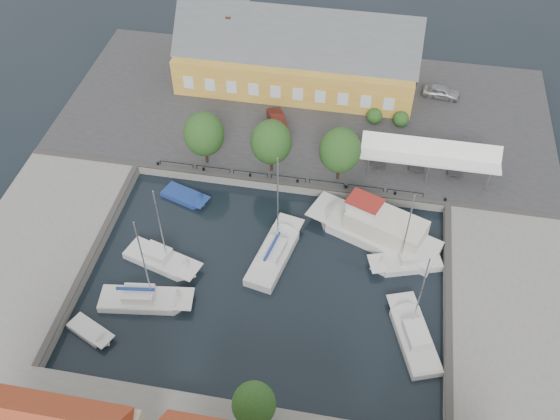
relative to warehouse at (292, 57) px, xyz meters
name	(u,v)px	position (x,y,z in m)	size (l,w,h in m)	color
ground	(269,267)	(2.60, -28.36, -4.43)	(140.00, 140.00, 0.00)	black
north_quay	(306,113)	(2.60, -5.36, -3.93)	(56.00, 26.00, 1.00)	#2D2D30
west_quay	(37,248)	(-19.40, -30.36, -3.93)	(12.00, 24.00, 1.00)	slate
east_quay	(515,317)	(24.60, -30.36, -3.93)	(12.00, 24.00, 1.00)	slate
quay_edge_fittings	(278,222)	(2.62, -23.61, -3.37)	(56.00, 24.72, 0.40)	#383533
warehouse	(292,57)	(0.00, 0.00, 0.00)	(28.56, 14.00, 9.55)	#CB8831
tent_canopy	(430,153)	(16.60, -13.86, -0.74)	(14.00, 4.00, 2.83)	white
quay_trees	(271,142)	(0.60, -16.36, 0.45)	(18.20, 4.20, 6.30)	black
car_silver	(441,92)	(18.05, -0.13, -2.68)	(1.77, 4.41, 1.50)	#96999D
car_red	(278,122)	(-0.06, -9.12, -2.69)	(1.56, 4.47, 1.47)	#591A14
center_sailboat	(274,255)	(2.90, -27.08, -4.06)	(4.40, 9.28, 12.36)	silver
trawler	(378,231)	(12.31, -22.92, -3.41)	(13.59, 8.44, 5.00)	silver
east_boat_a	(407,263)	(15.23, -25.85, -4.17)	(7.13, 4.23, 9.92)	silver
east_boat_c	(414,337)	(16.12, -33.76, -4.17)	(5.08, 8.40, 10.43)	silver
west_boat_c	(161,261)	(-7.39, -29.59, -4.17)	(7.85, 4.48, 10.35)	silver
west_boat_d	(144,301)	(-7.49, -34.21, -4.16)	(8.60, 3.61, 11.21)	silver
launch_sw	(91,332)	(-10.97, -38.05, -4.34)	(4.58, 3.25, 0.98)	silver
launch_nw	(185,197)	(-7.64, -20.97, -4.34)	(5.36, 3.48, 0.88)	navy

